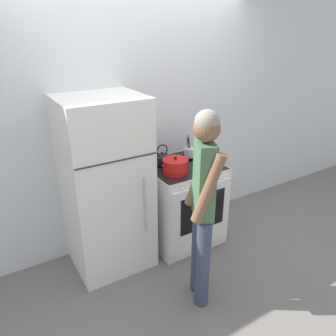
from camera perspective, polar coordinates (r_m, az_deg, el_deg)
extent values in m
plane|color=slate|center=(3.94, -4.33, -10.60)|extent=(14.00, 14.00, 0.00)
cube|color=silver|center=(3.42, -5.21, 7.64)|extent=(10.00, 0.06, 2.55)
cube|color=white|center=(3.09, -10.65, -3.19)|extent=(0.72, 0.63, 1.67)
cube|color=#2D2D2D|center=(2.67, -8.73, 1.23)|extent=(0.71, 0.01, 0.01)
cylinder|color=#B2B5BA|center=(2.95, -4.03, -6.45)|extent=(0.02, 0.02, 0.54)
cube|color=white|center=(3.58, 2.32, -6.01)|extent=(0.75, 0.69, 0.89)
cube|color=black|center=(3.39, 2.44, 0.38)|extent=(0.73, 0.68, 0.02)
cube|color=black|center=(3.36, 5.36, -8.44)|extent=(0.65, 0.05, 0.67)
cylinder|color=black|center=(3.19, 1.30, -0.96)|extent=(0.22, 0.22, 0.01)
cylinder|color=black|center=(3.37, 6.13, 0.28)|extent=(0.22, 0.22, 0.01)
cylinder|color=black|center=(3.41, -1.21, 0.69)|extent=(0.22, 0.22, 0.01)
cylinder|color=black|center=(3.58, 3.46, 1.77)|extent=(0.22, 0.22, 0.01)
cylinder|color=silver|center=(3.03, 2.64, -3.81)|extent=(0.04, 0.02, 0.04)
cylinder|color=silver|center=(3.11, 4.94, -3.15)|extent=(0.04, 0.02, 0.04)
cylinder|color=silver|center=(3.19, 7.11, -2.51)|extent=(0.04, 0.02, 0.04)
cylinder|color=silver|center=(3.28, 9.18, -1.90)|extent=(0.04, 0.02, 0.04)
cube|color=white|center=(3.32, 5.84, -8.49)|extent=(0.69, 0.03, 0.71)
cube|color=black|center=(3.27, 6.10, -7.59)|extent=(0.52, 0.01, 0.40)
cylinder|color=red|center=(3.17, 1.31, 0.16)|extent=(0.24, 0.24, 0.13)
cylinder|color=red|center=(3.14, 1.33, 1.39)|extent=(0.25, 0.25, 0.02)
sphere|color=black|center=(3.13, 1.33, 1.75)|extent=(0.03, 0.03, 0.03)
cylinder|color=red|center=(3.09, -0.75, 0.42)|extent=(0.03, 0.02, 0.02)
cylinder|color=red|center=(3.22, 3.31, 1.38)|extent=(0.03, 0.02, 0.02)
cylinder|color=black|center=(3.40, -1.05, 1.46)|extent=(0.17, 0.17, 0.09)
cone|color=black|center=(3.38, -1.06, 2.32)|extent=(0.16, 0.16, 0.02)
sphere|color=black|center=(3.37, -1.06, 2.66)|extent=(0.02, 0.02, 0.02)
cone|color=black|center=(3.43, 0.12, 1.86)|extent=(0.10, 0.03, 0.08)
torus|color=black|center=(3.36, -1.06, 3.06)|extent=(0.13, 0.01, 0.13)
cylinder|color=silver|center=(3.57, 3.66, 2.67)|extent=(0.10, 0.10, 0.10)
cylinder|color=#9E7547|center=(3.55, 3.55, 3.83)|extent=(0.05, 0.04, 0.21)
cylinder|color=#232326|center=(3.56, 3.65, 3.74)|extent=(0.04, 0.02, 0.20)
cylinder|color=#B2B5BA|center=(3.54, 3.32, 4.07)|extent=(0.04, 0.02, 0.25)
cylinder|color=#4C4C51|center=(3.55, 3.77, 3.94)|extent=(0.02, 0.05, 0.22)
cylinder|color=#38425B|center=(2.81, 6.07, -16.35)|extent=(0.12, 0.12, 0.82)
cylinder|color=#38425B|center=(2.93, 5.29, -14.35)|extent=(0.12, 0.12, 0.82)
cube|color=#47704C|center=(2.48, 6.32, -2.29)|extent=(0.21, 0.26, 0.62)
cylinder|color=brown|center=(2.37, 7.07, -3.60)|extent=(0.26, 0.17, 0.55)
cylinder|color=brown|center=(2.60, 5.64, -1.08)|extent=(0.26, 0.17, 0.55)
sphere|color=brown|center=(2.34, 6.77, 6.86)|extent=(0.20, 0.20, 0.20)
sphere|color=gray|center=(2.32, 6.82, 7.92)|extent=(0.18, 0.18, 0.18)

